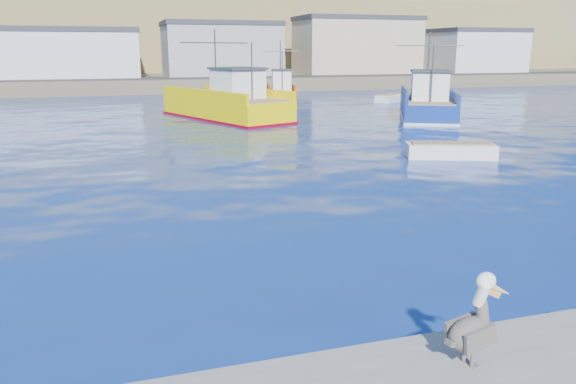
% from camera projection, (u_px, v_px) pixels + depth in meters
% --- Properties ---
extents(ground, '(260.00, 260.00, 0.00)m').
position_uv_depth(ground, '(355.00, 289.00, 12.20)').
color(ground, navy).
rests_on(ground, ground).
extents(dock_bollards, '(36.20, 0.20, 0.30)m').
position_uv_depth(dock_bollards, '(477.00, 330.00, 9.07)').
color(dock_bollards, '#4C4C4C').
rests_on(dock_bollards, dock).
extents(far_shore, '(200.00, 81.00, 24.00)m').
position_uv_depth(far_shore, '(130.00, 29.00, 110.95)').
color(far_shore, brown).
rests_on(far_shore, ground).
extents(trawler_yellow_b, '(8.33, 12.90, 6.63)m').
position_uv_depth(trawler_yellow_b, '(227.00, 104.00, 41.98)').
color(trawler_yellow_b, '#F3D300').
rests_on(trawler_yellow_b, ground).
extents(trawler_blue, '(8.17, 11.21, 6.44)m').
position_uv_depth(trawler_blue, '(427.00, 104.00, 42.69)').
color(trawler_blue, navy).
rests_on(trawler_blue, ground).
extents(boat_orange, '(4.12, 7.40, 5.91)m').
position_uv_depth(boat_orange, '(281.00, 91.00, 57.14)').
color(boat_orange, '#E14F06').
rests_on(boat_orange, ground).
extents(skiff_mid, '(4.39, 2.86, 0.90)m').
position_uv_depth(skiff_mid, '(450.00, 152.00, 26.97)').
color(skiff_mid, silver).
rests_on(skiff_mid, ground).
extents(skiff_far, '(4.25, 3.93, 0.93)m').
position_uv_depth(skiff_far, '(390.00, 99.00, 56.24)').
color(skiff_far, silver).
rests_on(skiff_far, ground).
extents(pelican, '(1.16, 0.57, 1.43)m').
position_uv_depth(pelican, '(474.00, 326.00, 8.25)').
color(pelican, '#595451').
rests_on(pelican, dock).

